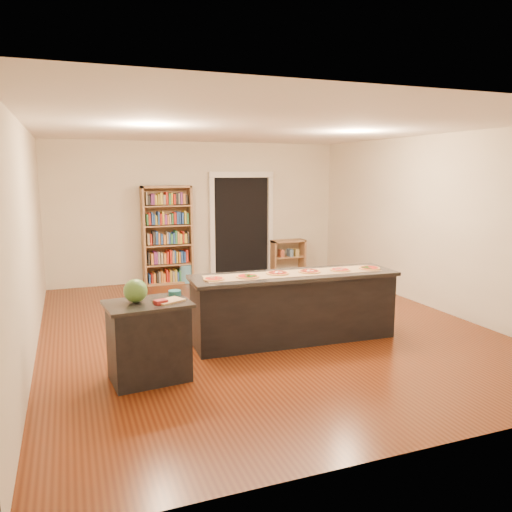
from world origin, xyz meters
name	(u,v)px	position (x,y,z in m)	size (l,w,h in m)	color
room	(261,230)	(0.00, 0.00, 1.40)	(6.00, 7.00, 2.80)	beige
doorway	(241,220)	(0.90, 3.46, 1.20)	(1.40, 0.09, 2.21)	black
kitchen_island	(294,307)	(0.20, -0.71, 0.45)	(2.73, 0.74, 0.90)	black
side_counter	(149,341)	(-1.80, -1.32, 0.43)	(0.86, 0.63, 0.86)	black
bookshelf	(167,235)	(-0.71, 3.28, 0.97)	(0.97, 0.34, 1.94)	#A4784F
low_shelf	(288,257)	(1.91, 3.29, 0.37)	(0.75, 0.32, 0.75)	#A4784F
waste_bin	(186,274)	(-0.37, 3.22, 0.18)	(0.25, 0.25, 0.36)	#5298B8
kraft_paper	(294,273)	(0.20, -0.70, 0.90)	(2.37, 0.43, 0.00)	#A07E52
watermelon	(136,291)	(-1.91, -1.28, 0.98)	(0.25, 0.25, 0.25)	#144214
cutting_board	(169,301)	(-1.58, -1.38, 0.87)	(0.30, 0.20, 0.02)	tan
package_red	(161,302)	(-1.68, -1.45, 0.88)	(0.13, 0.09, 0.05)	maroon
package_teal	(175,293)	(-1.47, -1.12, 0.88)	(0.14, 0.14, 0.05)	#195966
pizza_a	(214,279)	(-0.90, -0.71, 0.91)	(0.25, 0.25, 0.02)	tan
pizza_b	(248,276)	(-0.46, -0.72, 0.91)	(0.32, 0.32, 0.02)	tan
pizza_c	(278,273)	(-0.02, -0.66, 0.91)	(0.29, 0.29, 0.02)	tan
pizza_d	(309,271)	(0.41, -0.70, 0.91)	(0.28, 0.28, 0.02)	tan
pizza_e	(340,270)	(0.85, -0.75, 0.91)	(0.28, 0.28, 0.02)	tan
pizza_f	(369,268)	(1.28, -0.79, 0.91)	(0.30, 0.30, 0.02)	tan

